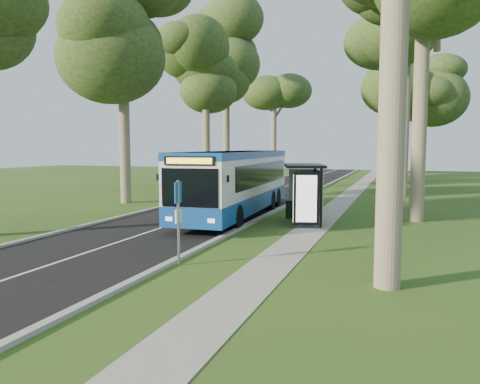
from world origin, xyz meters
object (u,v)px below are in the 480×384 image
(bus_stop_sign, at_px, (178,213))
(bus_shelter, at_px, (305,182))
(bus, at_px, (236,183))
(litter_bin, at_px, (290,209))
(car_silver, at_px, (239,177))
(car_white, at_px, (220,180))

(bus_stop_sign, distance_m, bus_shelter, 9.19)
(bus, relative_size, litter_bin, 14.56)
(bus_shelter, distance_m, litter_bin, 2.66)
(bus_shelter, relative_size, car_silver, 0.84)
(bus_stop_sign, relative_size, litter_bin, 2.94)
(car_white, distance_m, car_silver, 5.53)
(car_white, bearing_deg, bus, -77.95)
(bus, bearing_deg, bus_shelter, -24.64)
(bus_stop_sign, distance_m, car_silver, 32.15)
(bus, bearing_deg, car_silver, 106.19)
(litter_bin, distance_m, car_silver, 22.43)
(bus_shelter, bearing_deg, car_silver, 100.80)
(bus_shelter, bearing_deg, car_white, 107.57)
(litter_bin, height_order, car_silver, car_silver)
(bus, xyz_separation_m, bus_shelter, (4.02, -1.60, 0.23))
(car_white, bearing_deg, car_silver, 79.19)
(bus_stop_sign, bearing_deg, litter_bin, 89.35)
(bus_stop_sign, xyz_separation_m, car_white, (-8.71, 25.35, -0.84))
(bus, distance_m, litter_bin, 3.19)
(bus, height_order, litter_bin, bus)
(bus_stop_sign, bearing_deg, car_white, 113.77)
(bus, relative_size, car_silver, 3.01)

